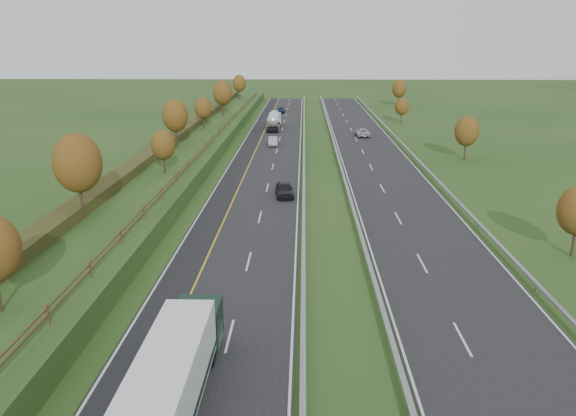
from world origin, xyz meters
The scene contains 19 objects.
ground centered at (8.00, 55.00, 0.00)m, with size 400.00×400.00×0.00m, color #244318.
near_carriageway centered at (0.00, 60.00, 0.02)m, with size 10.50×200.00×0.04m, color black.
far_carriageway centered at (16.50, 60.00, 0.02)m, with size 10.50×200.00×0.04m, color black.
hard_shoulder centered at (-3.75, 60.00, 0.02)m, with size 3.00×200.00×0.04m, color black.
lane_markings centered at (6.40, 59.88, 0.05)m, with size 26.75×200.00×0.01m.
embankment_left centered at (-13.00, 60.00, 1.00)m, with size 12.00×200.00×2.00m, color #244318.
hedge_left centered at (-15.00, 60.00, 2.55)m, with size 2.20×180.00×1.10m, color #2F3616.
fence_left centered at (-8.50, 59.59, 2.73)m, with size 0.12×189.06×1.20m.
median_barrier_near centered at (5.70, 60.00, 0.61)m, with size 0.32×200.00×0.71m.
median_barrier_far centered at (10.80, 60.00, 0.61)m, with size 0.32×200.00×0.71m.
outer_barrier_far centered at (22.30, 60.00, 0.62)m, with size 0.32×200.00×0.71m.
trees_left centered at (-12.64, 56.63, 6.37)m, with size 6.64×164.30×7.66m.
trees_far centered at (29.80, 89.21, 4.25)m, with size 8.45×118.60×7.12m.
box_lorry centered at (-0.26, 2.13, 2.33)m, with size 2.58×16.28×4.06m.
road_tanker centered at (-0.46, 95.30, 1.86)m, with size 2.40×11.22×3.46m.
car_dark_near centered at (3.49, 43.08, 0.86)m, with size 1.93×4.80×1.64m, color black.
car_silver_mid centered at (0.37, 76.14, 0.78)m, with size 1.56×4.47×1.47m, color #9C9DA1.
car_small_far centered at (-0.16, 122.36, 0.73)m, with size 1.92×4.73×1.37m, color #141E41.
car_oncoming centered at (16.68, 86.42, 0.78)m, with size 2.47×5.36×1.49m, color #B1B1B6.
Camera 1 is at (5.65, -19.24, 17.11)m, focal length 35.00 mm.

